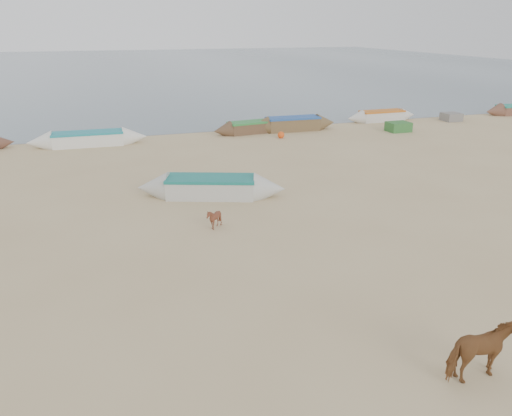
# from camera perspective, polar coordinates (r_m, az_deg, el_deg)

# --- Properties ---
(ground) EXTENTS (140.00, 140.00, 0.00)m
(ground) POSITION_cam_1_polar(r_m,az_deg,el_deg) (14.29, 5.10, -9.08)
(ground) COLOR tan
(ground) RESTS_ON ground
(sea) EXTENTS (160.00, 160.00, 0.00)m
(sea) POSITION_cam_1_polar(r_m,az_deg,el_deg) (93.78, -15.68, 15.29)
(sea) COLOR slate
(sea) RESTS_ON ground
(cow_adult) EXTENTS (1.62, 0.83, 1.33)m
(cow_adult) POSITION_cam_1_polar(r_m,az_deg,el_deg) (11.61, 24.59, -14.80)
(cow_adult) COLOR brown
(cow_adult) RESTS_ON ground
(calf_front) EXTENTS (0.72, 0.65, 0.78)m
(calf_front) POSITION_cam_1_polar(r_m,az_deg,el_deg) (18.08, -4.82, -1.20)
(calf_front) COLOR brown
(calf_front) RESTS_ON ground
(near_canoe) EXTENTS (6.45, 3.47, 0.87)m
(near_canoe) POSITION_cam_1_polar(r_m,az_deg,el_deg) (21.44, -5.17, 2.41)
(near_canoe) COLOR beige
(near_canoe) RESTS_ON ground
(waterline_canoes) EXTENTS (58.00, 3.36, 0.95)m
(waterline_canoes) POSITION_cam_1_polar(r_m,az_deg,el_deg) (33.21, -8.39, 8.66)
(waterline_canoes) COLOR brown
(waterline_canoes) RESTS_ON ground
(beach_clutter) EXTENTS (44.21, 5.14, 0.64)m
(beach_clutter) POSITION_cam_1_polar(r_m,az_deg,el_deg) (32.53, -2.11, 8.40)
(beach_clutter) COLOR #2E6635
(beach_clutter) RESTS_ON ground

